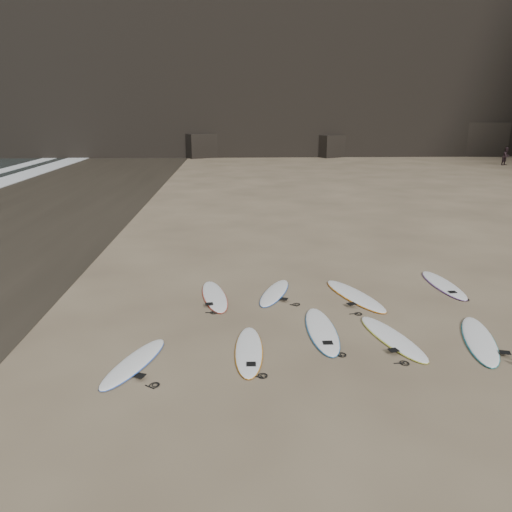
{
  "coord_description": "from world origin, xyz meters",
  "views": [
    {
      "loc": [
        -2.28,
        -10.0,
        4.9
      ],
      "look_at": [
        -1.75,
        1.57,
        1.5
      ],
      "focal_mm": 35.0,
      "sensor_mm": 36.0,
      "label": 1
    }
  ],
  "objects_px": {
    "surfboard_4": "(480,339)",
    "surfboard_5": "(215,296)",
    "surfboard_7": "(355,295)",
    "surfboard_3": "(392,338)",
    "surfboard_2": "(322,330)",
    "surfboard_1": "(249,350)",
    "surfboard_8": "(444,285)",
    "surfboard_6": "(275,292)",
    "person_b": "(506,156)",
    "surfboard_0": "(134,362)"
  },
  "relations": [
    {
      "from": "surfboard_7",
      "to": "surfboard_0",
      "type": "bearing_deg",
      "value": -166.55
    },
    {
      "from": "surfboard_1",
      "to": "surfboard_2",
      "type": "xyz_separation_m",
      "value": [
        1.71,
        0.93,
        0.01
      ]
    },
    {
      "from": "surfboard_4",
      "to": "surfboard_5",
      "type": "xyz_separation_m",
      "value": [
        -5.92,
        2.97,
        -0.0
      ]
    },
    {
      "from": "surfboard_5",
      "to": "person_b",
      "type": "distance_m",
      "value": 41.47
    },
    {
      "from": "surfboard_6",
      "to": "person_b",
      "type": "height_order",
      "value": "person_b"
    },
    {
      "from": "surfboard_0",
      "to": "surfboard_1",
      "type": "bearing_deg",
      "value": 31.42
    },
    {
      "from": "surfboard_0",
      "to": "person_b",
      "type": "distance_m",
      "value": 45.27
    },
    {
      "from": "surfboard_0",
      "to": "person_b",
      "type": "height_order",
      "value": "person_b"
    },
    {
      "from": "surfboard_4",
      "to": "surfboard_5",
      "type": "height_order",
      "value": "surfboard_4"
    },
    {
      "from": "surfboard_4",
      "to": "surfboard_5",
      "type": "distance_m",
      "value": 6.63
    },
    {
      "from": "person_b",
      "to": "surfboard_3",
      "type": "bearing_deg",
      "value": -146.87
    },
    {
      "from": "surfboard_4",
      "to": "surfboard_8",
      "type": "height_order",
      "value": "surfboard_4"
    },
    {
      "from": "person_b",
      "to": "surfboard_0",
      "type": "bearing_deg",
      "value": -152.27
    },
    {
      "from": "surfboard_8",
      "to": "person_b",
      "type": "xyz_separation_m",
      "value": [
        19.03,
        31.99,
        0.77
      ]
    },
    {
      "from": "surfboard_3",
      "to": "surfboard_1",
      "type": "bearing_deg",
      "value": 172.45
    },
    {
      "from": "surfboard_4",
      "to": "surfboard_5",
      "type": "bearing_deg",
      "value": 169.28
    },
    {
      "from": "surfboard_2",
      "to": "surfboard_4",
      "type": "xyz_separation_m",
      "value": [
        3.38,
        -0.65,
        -0.0
      ]
    },
    {
      "from": "surfboard_1",
      "to": "surfboard_0",
      "type": "bearing_deg",
      "value": -167.68
    },
    {
      "from": "surfboard_0",
      "to": "surfboard_6",
      "type": "height_order",
      "value": "same"
    },
    {
      "from": "surfboard_0",
      "to": "person_b",
      "type": "relative_size",
      "value": 1.37
    },
    {
      "from": "surfboard_0",
      "to": "surfboard_5",
      "type": "xyz_separation_m",
      "value": [
        1.48,
        3.66,
        0.0
      ]
    },
    {
      "from": "surfboard_1",
      "to": "surfboard_4",
      "type": "distance_m",
      "value": 5.1
    },
    {
      "from": "surfboard_7",
      "to": "surfboard_2",
      "type": "bearing_deg",
      "value": -140.66
    },
    {
      "from": "surfboard_1",
      "to": "surfboard_8",
      "type": "distance_m",
      "value": 6.93
    },
    {
      "from": "surfboard_2",
      "to": "surfboard_6",
      "type": "distance_m",
      "value": 2.66
    },
    {
      "from": "surfboard_8",
      "to": "surfboard_4",
      "type": "bearing_deg",
      "value": -104.1
    },
    {
      "from": "surfboard_3",
      "to": "surfboard_2",
      "type": "bearing_deg",
      "value": 147.01
    },
    {
      "from": "surfboard_7",
      "to": "surfboard_3",
      "type": "bearing_deg",
      "value": -105.34
    },
    {
      "from": "surfboard_5",
      "to": "person_b",
      "type": "height_order",
      "value": "person_b"
    },
    {
      "from": "surfboard_5",
      "to": "surfboard_4",
      "type": "bearing_deg",
      "value": -36.33
    },
    {
      "from": "surfboard_2",
      "to": "surfboard_6",
      "type": "height_order",
      "value": "surfboard_2"
    },
    {
      "from": "surfboard_3",
      "to": "surfboard_6",
      "type": "xyz_separation_m",
      "value": [
        -2.38,
        2.97,
        -0.0
      ]
    },
    {
      "from": "surfboard_8",
      "to": "surfboard_0",
      "type": "bearing_deg",
      "value": -155.66
    },
    {
      "from": "surfboard_3",
      "to": "person_b",
      "type": "bearing_deg",
      "value": 42.88
    },
    {
      "from": "surfboard_4",
      "to": "surfboard_6",
      "type": "height_order",
      "value": "surfboard_4"
    },
    {
      "from": "surfboard_2",
      "to": "surfboard_8",
      "type": "bearing_deg",
      "value": 35.7
    },
    {
      "from": "surfboard_6",
      "to": "surfboard_5",
      "type": "bearing_deg",
      "value": -153.51
    },
    {
      "from": "surfboard_1",
      "to": "surfboard_8",
      "type": "height_order",
      "value": "surfboard_8"
    },
    {
      "from": "surfboard_5",
      "to": "surfboard_0",
      "type": "bearing_deg",
      "value": -121.76
    },
    {
      "from": "surfboard_6",
      "to": "person_b",
      "type": "bearing_deg",
      "value": 73.43
    },
    {
      "from": "surfboard_1",
      "to": "person_b",
      "type": "bearing_deg",
      "value": 57.46
    },
    {
      "from": "surfboard_4",
      "to": "surfboard_6",
      "type": "distance_m",
      "value": 5.31
    },
    {
      "from": "surfboard_1",
      "to": "person_b",
      "type": "relative_size",
      "value": 1.43
    },
    {
      "from": "surfboard_3",
      "to": "surfboard_4",
      "type": "height_order",
      "value": "surfboard_4"
    },
    {
      "from": "surfboard_3",
      "to": "surfboard_7",
      "type": "bearing_deg",
      "value": 78.95
    },
    {
      "from": "surfboard_2",
      "to": "surfboard_3",
      "type": "xyz_separation_m",
      "value": [
        1.5,
        -0.47,
        -0.0
      ]
    },
    {
      "from": "surfboard_4",
      "to": "surfboard_7",
      "type": "xyz_separation_m",
      "value": [
        -2.1,
        2.82,
        0.0
      ]
    },
    {
      "from": "surfboard_4",
      "to": "person_b",
      "type": "relative_size",
      "value": 1.58
    },
    {
      "from": "surfboard_4",
      "to": "surfboard_6",
      "type": "xyz_separation_m",
      "value": [
        -4.27,
        3.16,
        -0.01
      ]
    },
    {
      "from": "surfboard_2",
      "to": "person_b",
      "type": "height_order",
      "value": "person_b"
    }
  ]
}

